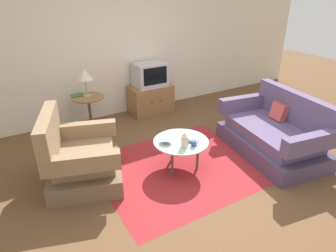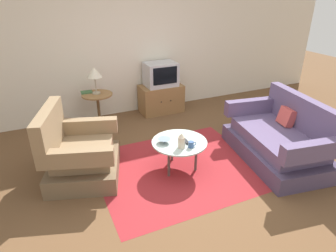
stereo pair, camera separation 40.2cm
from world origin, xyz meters
name	(u,v)px [view 2 (the right image)]	position (x,y,z in m)	size (l,w,h in m)	color
ground_plane	(192,173)	(0.00, 0.00, 0.00)	(16.00, 16.00, 0.00)	brown
back_wall	(130,42)	(0.00, 2.49, 1.35)	(9.00, 0.12, 2.70)	beige
area_rug	(179,168)	(-0.11, 0.18, 0.00)	(2.20, 1.88, 0.00)	maroon
armchair	(78,155)	(-1.38, 0.57, 0.31)	(1.12, 1.20, 0.96)	brown
couch	(280,140)	(1.33, -0.17, 0.29)	(1.16, 1.72, 0.89)	#4B3E5C
coffee_table	(179,144)	(-0.11, 0.17, 0.38)	(0.74, 0.74, 0.42)	#B2C6C1
side_table	(98,103)	(-0.80, 1.98, 0.44)	(0.52, 0.52, 0.61)	olive
tv_stand	(161,99)	(0.47, 2.16, 0.27)	(0.82, 0.49, 0.54)	olive
television	(161,74)	(0.47, 2.17, 0.76)	(0.60, 0.45, 0.44)	#B7B7BC
table_lamp	(94,73)	(-0.80, 2.00, 0.97)	(0.25, 0.25, 0.46)	#9E937A
vase	(182,141)	(-0.16, 0.02, 0.52)	(0.10, 0.10, 0.21)	beige
mug	(191,144)	(-0.05, -0.02, 0.46)	(0.12, 0.07, 0.08)	#335184
bowl	(164,141)	(-0.31, 0.23, 0.45)	(0.17, 0.17, 0.06)	slate
tv_remote_dark	(186,141)	(-0.04, 0.13, 0.43)	(0.05, 0.17, 0.02)	black
book	(87,92)	(-0.95, 2.12, 0.62)	(0.19, 0.16, 0.02)	#3D663D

